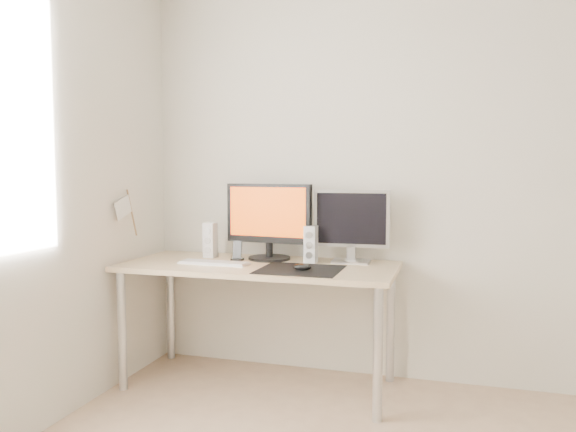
{
  "coord_description": "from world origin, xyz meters",
  "views": [
    {
      "loc": [
        0.17,
        -1.69,
        1.27
      ],
      "look_at": [
        -0.78,
        1.46,
        1.01
      ],
      "focal_mm": 35.0,
      "sensor_mm": 36.0,
      "label": 1
    }
  ],
  "objects_px": {
    "second_monitor": "(351,222)",
    "phone_dock": "(237,255)",
    "keyboard": "(214,263)",
    "desk": "(259,277)",
    "main_monitor": "(269,219)",
    "speaker_right": "(311,244)",
    "mouse": "(302,267)",
    "speaker_left": "(210,240)"
  },
  "relations": [
    {
      "from": "mouse",
      "to": "second_monitor",
      "type": "bearing_deg",
      "value": 59.44
    },
    {
      "from": "phone_dock",
      "to": "desk",
      "type": "bearing_deg",
      "value": -25.89
    },
    {
      "from": "speaker_left",
      "to": "phone_dock",
      "type": "bearing_deg",
      "value": -19.7
    },
    {
      "from": "main_monitor",
      "to": "speaker_right",
      "type": "bearing_deg",
      "value": -7.88
    },
    {
      "from": "desk",
      "to": "phone_dock",
      "type": "distance_m",
      "value": 0.22
    },
    {
      "from": "speaker_left",
      "to": "mouse",
      "type": "bearing_deg",
      "value": -23.95
    },
    {
      "from": "keyboard",
      "to": "mouse",
      "type": "bearing_deg",
      "value": -7.25
    },
    {
      "from": "second_monitor",
      "to": "speaker_right",
      "type": "xyz_separation_m",
      "value": [
        -0.23,
        -0.07,
        -0.13
      ]
    },
    {
      "from": "speaker_right",
      "to": "keyboard",
      "type": "xyz_separation_m",
      "value": [
        -0.53,
        -0.21,
        -0.1
      ]
    },
    {
      "from": "second_monitor",
      "to": "keyboard",
      "type": "height_order",
      "value": "second_monitor"
    },
    {
      "from": "desk",
      "to": "second_monitor",
      "type": "distance_m",
      "value": 0.64
    },
    {
      "from": "mouse",
      "to": "keyboard",
      "type": "xyz_separation_m",
      "value": [
        -0.55,
        0.07,
        -0.01
      ]
    },
    {
      "from": "desk",
      "to": "speaker_right",
      "type": "bearing_deg",
      "value": 25.58
    },
    {
      "from": "second_monitor",
      "to": "speaker_left",
      "type": "relative_size",
      "value": 2.05
    },
    {
      "from": "main_monitor",
      "to": "second_monitor",
      "type": "bearing_deg",
      "value": 3.56
    },
    {
      "from": "speaker_left",
      "to": "keyboard",
      "type": "relative_size",
      "value": 0.52
    },
    {
      "from": "mouse",
      "to": "speaker_left",
      "type": "distance_m",
      "value": 0.75
    },
    {
      "from": "speaker_left",
      "to": "speaker_right",
      "type": "distance_m",
      "value": 0.66
    },
    {
      "from": "phone_dock",
      "to": "speaker_right",
      "type": "bearing_deg",
      "value": 6.82
    },
    {
      "from": "second_monitor",
      "to": "phone_dock",
      "type": "distance_m",
      "value": 0.72
    },
    {
      "from": "mouse",
      "to": "second_monitor",
      "type": "xyz_separation_m",
      "value": [
        0.21,
        0.35,
        0.22
      ]
    },
    {
      "from": "main_monitor",
      "to": "mouse",
      "type": "bearing_deg",
      "value": -46.84
    },
    {
      "from": "desk",
      "to": "speaker_right",
      "type": "relative_size",
      "value": 7.26
    },
    {
      "from": "main_monitor",
      "to": "keyboard",
      "type": "relative_size",
      "value": 1.3
    },
    {
      "from": "mouse",
      "to": "desk",
      "type": "distance_m",
      "value": 0.35
    },
    {
      "from": "second_monitor",
      "to": "keyboard",
      "type": "xyz_separation_m",
      "value": [
        -0.76,
        -0.28,
        -0.23
      ]
    },
    {
      "from": "main_monitor",
      "to": "keyboard",
      "type": "distance_m",
      "value": 0.43
    },
    {
      "from": "mouse",
      "to": "speaker_right",
      "type": "xyz_separation_m",
      "value": [
        -0.02,
        0.28,
        0.09
      ]
    },
    {
      "from": "desk",
      "to": "speaker_left",
      "type": "height_order",
      "value": "speaker_left"
    },
    {
      "from": "mouse",
      "to": "speaker_right",
      "type": "height_order",
      "value": "speaker_right"
    },
    {
      "from": "second_monitor",
      "to": "phone_dock",
      "type": "bearing_deg",
      "value": -169.7
    },
    {
      "from": "main_monitor",
      "to": "speaker_right",
      "type": "relative_size",
      "value": 2.5
    },
    {
      "from": "mouse",
      "to": "main_monitor",
      "type": "relative_size",
      "value": 0.19
    },
    {
      "from": "desk",
      "to": "keyboard",
      "type": "distance_m",
      "value": 0.28
    },
    {
      "from": "desk",
      "to": "main_monitor",
      "type": "height_order",
      "value": "main_monitor"
    },
    {
      "from": "mouse",
      "to": "speaker_right",
      "type": "distance_m",
      "value": 0.3
    },
    {
      "from": "desk",
      "to": "speaker_left",
      "type": "xyz_separation_m",
      "value": [
        -0.38,
        0.16,
        0.19
      ]
    },
    {
      "from": "main_monitor",
      "to": "phone_dock",
      "type": "bearing_deg",
      "value": -151.86
    },
    {
      "from": "main_monitor",
      "to": "keyboard",
      "type": "bearing_deg",
      "value": -135.75
    },
    {
      "from": "phone_dock",
      "to": "second_monitor",
      "type": "bearing_deg",
      "value": 10.3
    },
    {
      "from": "main_monitor",
      "to": "phone_dock",
      "type": "distance_m",
      "value": 0.29
    },
    {
      "from": "speaker_right",
      "to": "mouse",
      "type": "bearing_deg",
      "value": -85.19
    }
  ]
}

